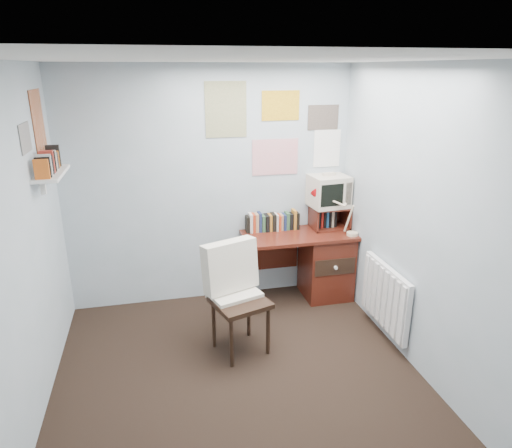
{
  "coord_description": "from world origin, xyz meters",
  "views": [
    {
      "loc": [
        -0.58,
        -2.89,
        2.45
      ],
      "look_at": [
        0.31,
        0.97,
        1.09
      ],
      "focal_mm": 32.0,
      "sensor_mm": 36.0,
      "label": 1
    }
  ],
  "objects": [
    {
      "name": "ground",
      "position": [
        0.0,
        0.0,
        0.0
      ],
      "size": [
        3.5,
        3.5,
        0.0
      ],
      "primitive_type": "plane",
      "color": "black",
      "rests_on": "ground"
    },
    {
      "name": "back_wall",
      "position": [
        0.0,
        1.75,
        1.25
      ],
      "size": [
        3.0,
        0.02,
        2.5
      ],
      "primitive_type": "cube",
      "color": "#AEB9C7",
      "rests_on": "ground"
    },
    {
      "name": "left_wall",
      "position": [
        -1.5,
        0.0,
        1.25
      ],
      "size": [
        0.02,
        3.5,
        2.5
      ],
      "primitive_type": "cube",
      "color": "#AEB9C7",
      "rests_on": "ground"
    },
    {
      "name": "right_wall",
      "position": [
        1.5,
        0.0,
        1.25
      ],
      "size": [
        0.02,
        3.5,
        2.5
      ],
      "primitive_type": "cube",
      "color": "#AEB9C7",
      "rests_on": "ground"
    },
    {
      "name": "ceiling",
      "position": [
        0.0,
        0.0,
        2.5
      ],
      "size": [
        3.0,
        3.5,
        0.02
      ],
      "primitive_type": "cube",
      "color": "white",
      "rests_on": "back_wall"
    },
    {
      "name": "desk",
      "position": [
        1.17,
        1.48,
        0.41
      ],
      "size": [
        1.2,
        0.55,
        0.76
      ],
      "color": "#541D13",
      "rests_on": "ground"
    },
    {
      "name": "desk_chair",
      "position": [
        0.09,
        0.63,
        0.49
      ],
      "size": [
        0.62,
        0.6,
        0.97
      ],
      "primitive_type": "cube",
      "rotation": [
        0.0,
        0.0,
        0.31
      ],
      "color": "black",
      "rests_on": "ground"
    },
    {
      "name": "desk_lamp",
      "position": [
        1.44,
        1.31,
        0.98
      ],
      "size": [
        0.37,
        0.34,
        0.44
      ],
      "primitive_type": "cube",
      "rotation": [
        0.0,
        0.0,
        -0.32
      ],
      "color": "red",
      "rests_on": "desk"
    },
    {
      "name": "tv_riser",
      "position": [
        1.29,
        1.59,
        0.89
      ],
      "size": [
        0.4,
        0.3,
        0.25
      ],
      "primitive_type": "cube",
      "color": "#541D13",
      "rests_on": "desk"
    },
    {
      "name": "crt_tv",
      "position": [
        1.26,
        1.61,
        1.2
      ],
      "size": [
        0.43,
        0.4,
        0.37
      ],
      "primitive_type": "cube",
      "rotation": [
        0.0,
        0.0,
        0.1
      ],
      "color": "beige",
      "rests_on": "tv_riser"
    },
    {
      "name": "book_row",
      "position": [
        0.66,
        1.66,
        0.87
      ],
      "size": [
        0.6,
        0.14,
        0.22
      ],
      "primitive_type": "cube",
      "color": "#541D13",
      "rests_on": "desk"
    },
    {
      "name": "radiator",
      "position": [
        1.46,
        0.55,
        0.42
      ],
      "size": [
        0.09,
        0.8,
        0.6
      ],
      "primitive_type": "cube",
      "color": "white",
      "rests_on": "right_wall"
    },
    {
      "name": "wall_shelf",
      "position": [
        -1.4,
        1.1,
        1.62
      ],
      "size": [
        0.2,
        0.62,
        0.24
      ],
      "primitive_type": "cube",
      "color": "white",
      "rests_on": "left_wall"
    },
    {
      "name": "posters_back",
      "position": [
        0.7,
        1.74,
        1.85
      ],
      "size": [
        1.2,
        0.01,
        0.9
      ],
      "primitive_type": "cube",
      "color": "white",
      "rests_on": "back_wall"
    },
    {
      "name": "posters_left",
      "position": [
        -1.49,
        1.1,
        2.0
      ],
      "size": [
        0.01,
        0.7,
        0.6
      ],
      "primitive_type": "cube",
      "color": "white",
      "rests_on": "left_wall"
    }
  ]
}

